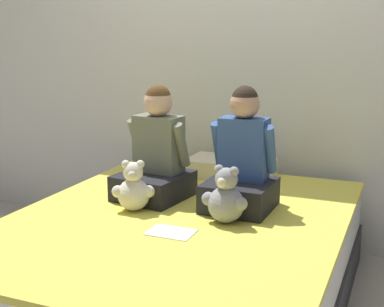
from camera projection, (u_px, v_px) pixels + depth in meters
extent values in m
cube|color=silver|center=(247.00, 53.00, 3.45)|extent=(8.00, 0.06, 2.50)
cube|color=#2D2D33|center=(179.00, 288.00, 2.71)|extent=(1.59, 1.97, 0.23)
cube|color=silver|center=(179.00, 245.00, 2.66)|extent=(1.56, 1.93, 0.24)
cube|color=#E5D64C|center=(178.00, 219.00, 2.63)|extent=(1.58, 1.95, 0.03)
cube|color=black|center=(154.00, 186.00, 2.91)|extent=(0.39, 0.41, 0.14)
cube|color=slate|center=(159.00, 144.00, 2.91)|extent=(0.27, 0.18, 0.31)
sphere|color=#DBAD89|center=(158.00, 102.00, 2.86)|extent=(0.16, 0.16, 0.16)
sphere|color=brown|center=(158.00, 97.00, 2.85)|extent=(0.14, 0.14, 0.14)
cylinder|color=slate|center=(137.00, 140.00, 2.98)|extent=(0.07, 0.14, 0.25)
cylinder|color=slate|center=(181.00, 145.00, 2.83)|extent=(0.07, 0.14, 0.25)
cube|color=black|center=(240.00, 195.00, 2.73)|extent=(0.34, 0.36, 0.15)
cube|color=#33518E|center=(244.00, 149.00, 2.72)|extent=(0.24, 0.14, 0.32)
sphere|color=tan|center=(245.00, 104.00, 2.67)|extent=(0.15, 0.15, 0.15)
sphere|color=#2D2319|center=(245.00, 99.00, 2.66)|extent=(0.13, 0.13, 0.13)
cylinder|color=#33518E|center=(219.00, 145.00, 2.77)|extent=(0.06, 0.14, 0.26)
cylinder|color=#33518E|center=(270.00, 149.00, 2.66)|extent=(0.06, 0.14, 0.26)
sphere|color=silver|center=(134.00, 194.00, 2.70)|extent=(0.16, 0.16, 0.16)
sphere|color=silver|center=(133.00, 172.00, 2.68)|extent=(0.10, 0.10, 0.10)
sphere|color=beige|center=(132.00, 175.00, 2.64)|extent=(0.05, 0.05, 0.05)
sphere|color=silver|center=(126.00, 164.00, 2.67)|extent=(0.04, 0.04, 0.04)
sphere|color=silver|center=(140.00, 164.00, 2.67)|extent=(0.04, 0.04, 0.04)
sphere|color=silver|center=(118.00, 191.00, 2.68)|extent=(0.06, 0.06, 0.06)
sphere|color=silver|center=(149.00, 192.00, 2.68)|extent=(0.06, 0.06, 0.06)
sphere|color=#939399|center=(226.00, 205.00, 2.53)|extent=(0.17, 0.17, 0.17)
sphere|color=#939399|center=(226.00, 179.00, 2.50)|extent=(0.11, 0.11, 0.11)
sphere|color=beige|center=(222.00, 182.00, 2.46)|extent=(0.05, 0.05, 0.05)
sphere|color=#939399|center=(219.00, 169.00, 2.51)|extent=(0.05, 0.05, 0.05)
sphere|color=#939399|center=(234.00, 171.00, 2.47)|extent=(0.05, 0.05, 0.05)
sphere|color=#939399|center=(209.00, 198.00, 2.55)|extent=(0.07, 0.07, 0.07)
sphere|color=#939399|center=(240.00, 204.00, 2.47)|extent=(0.07, 0.07, 0.07)
cube|color=beige|center=(231.00, 168.00, 3.34)|extent=(0.53, 0.30, 0.11)
cube|color=white|center=(171.00, 232.00, 2.41)|extent=(0.21, 0.15, 0.00)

